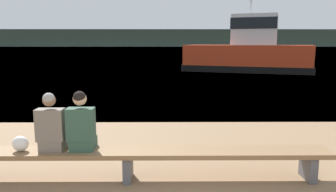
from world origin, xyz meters
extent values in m
plane|color=teal|center=(0.00, 126.40, 0.00)|extent=(240.00, 240.00, 0.00)
cube|color=#384233|center=(0.00, 173.68, 4.34)|extent=(600.00, 12.00, 8.69)
cube|color=brown|center=(-0.85, 2.71, 0.44)|extent=(6.21, 0.51, 0.07)
cube|color=#515156|center=(1.96, 2.71, 0.20)|extent=(0.12, 0.43, 0.40)
cube|color=#515156|center=(-0.85, 2.71, 0.20)|extent=(0.12, 0.43, 0.40)
cube|color=#70665B|center=(-2.00, 2.79, 0.56)|extent=(0.35, 0.41, 0.17)
cube|color=#70665B|center=(-2.00, 2.69, 0.89)|extent=(0.41, 0.22, 0.48)
sphere|color=#846047|center=(-2.00, 2.69, 1.26)|extent=(0.19, 0.19, 0.19)
sphere|color=gray|center=(-2.00, 2.67, 1.29)|extent=(0.18, 0.18, 0.18)
cube|color=#2D4C3D|center=(-1.54, 2.79, 0.56)|extent=(0.35, 0.41, 0.17)
cube|color=#2D4C3D|center=(-1.54, 2.69, 0.89)|extent=(0.41, 0.22, 0.50)
sphere|color=tan|center=(-1.54, 2.69, 1.28)|extent=(0.20, 0.20, 0.20)
sphere|color=black|center=(-1.54, 2.67, 1.31)|extent=(0.19, 0.19, 0.19)
ellipsoid|color=white|center=(-2.47, 2.68, 0.59)|extent=(0.24, 0.18, 0.24)
cube|color=red|center=(5.74, 21.96, 0.96)|extent=(9.47, 6.13, 1.91)
cube|color=black|center=(5.74, 21.96, 0.23)|extent=(9.68, 6.31, 0.46)
cube|color=silver|center=(6.15, 21.81, 3.00)|extent=(3.59, 2.92, 2.17)
cube|color=black|center=(6.15, 21.81, 3.43)|extent=(3.68, 3.00, 0.78)
camera|label=1|loc=(-0.27, -2.12, 2.11)|focal=35.00mm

